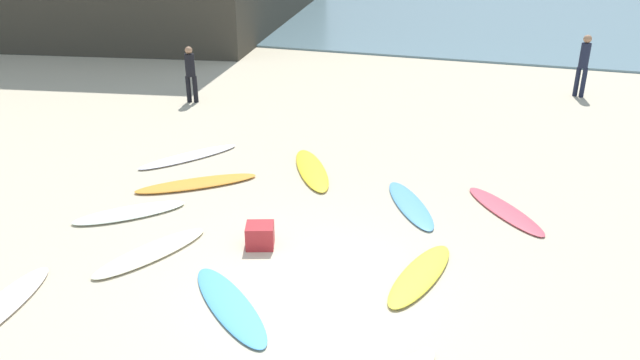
% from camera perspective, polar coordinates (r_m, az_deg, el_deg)
% --- Properties ---
extents(ground_plane, '(120.00, 120.00, 0.00)m').
position_cam_1_polar(ground_plane, '(8.79, -0.67, -10.35)').
color(ground_plane, beige).
extents(ocean_water, '(120.00, 40.00, 0.08)m').
position_cam_1_polar(ocean_water, '(43.76, 16.66, 15.99)').
color(ocean_water, slate).
rests_on(ocean_water, ground_plane).
extents(surfboard_1, '(0.93, 2.09, 0.08)m').
position_cam_1_polar(surfboard_1, '(9.15, 9.56, -8.91)').
color(surfboard_1, yellow).
rests_on(surfboard_1, ground_plane).
extents(surfboard_2, '(1.50, 2.12, 0.07)m').
position_cam_1_polar(surfboard_2, '(11.30, 8.61, -2.34)').
color(surfboard_2, '#569EDA').
rests_on(surfboard_2, ground_plane).
extents(surfboard_3, '(1.27, 2.14, 0.08)m').
position_cam_1_polar(surfboard_3, '(9.98, -15.83, -6.65)').
color(surfboard_3, '#EEE7C1').
rests_on(surfboard_3, ground_plane).
extents(surfboard_4, '(1.82, 1.83, 0.08)m').
position_cam_1_polar(surfboard_4, '(11.40, -17.71, -2.98)').
color(surfboard_4, white).
rests_on(surfboard_4, ground_plane).
extents(surfboard_5, '(1.69, 2.34, 0.08)m').
position_cam_1_polar(surfboard_5, '(13.80, -12.40, 2.21)').
color(surfboard_5, white).
rests_on(surfboard_5, ground_plane).
extents(surfboard_6, '(2.23, 2.02, 0.09)m').
position_cam_1_polar(surfboard_6, '(12.31, -11.68, -0.31)').
color(surfboard_6, orange).
rests_on(surfboard_6, ground_plane).
extents(surfboard_7, '(1.76, 2.00, 0.06)m').
position_cam_1_polar(surfboard_7, '(11.47, 17.21, -2.78)').
color(surfboard_7, '#E04B5B').
rests_on(surfboard_7, ground_plane).
extents(surfboard_8, '(0.86, 2.17, 0.07)m').
position_cam_1_polar(surfboard_8, '(9.43, -28.24, -10.67)').
color(surfboard_8, silver).
rests_on(surfboard_8, ground_plane).
extents(surfboard_9, '(1.71, 2.40, 0.09)m').
position_cam_1_polar(surfboard_9, '(12.74, -0.80, 1.01)').
color(surfboard_9, yellow).
rests_on(surfboard_9, ground_plane).
extents(surfboard_10, '(1.99, 1.82, 0.06)m').
position_cam_1_polar(surfboard_10, '(8.50, -8.61, -11.71)').
color(surfboard_10, '#4CA1E4').
rests_on(surfboard_10, ground_plane).
extents(beachgoer_near, '(0.35, 0.35, 1.64)m').
position_cam_1_polar(beachgoer_near, '(18.05, -12.27, 10.07)').
color(beachgoer_near, black).
rests_on(beachgoer_near, ground_plane).
extents(beachgoer_mid, '(0.38, 0.38, 1.86)m').
position_cam_1_polar(beachgoer_mid, '(19.88, 23.87, 10.25)').
color(beachgoer_mid, '#191E33').
rests_on(beachgoer_mid, ground_plane).
extents(beach_cooler, '(0.57, 0.54, 0.39)m').
position_cam_1_polar(beach_cooler, '(9.81, -5.75, -5.30)').
color(beach_cooler, '#B2282D').
rests_on(beach_cooler, ground_plane).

